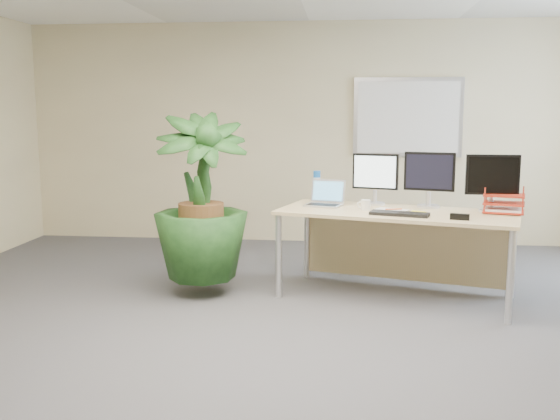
# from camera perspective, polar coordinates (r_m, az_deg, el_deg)

# --- Properties ---
(floor) EXTENTS (8.00, 8.00, 0.00)m
(floor) POSITION_cam_1_polar(r_m,az_deg,el_deg) (4.09, -0.89, -14.34)
(floor) COLOR #4C4B51
(floor) RESTS_ON ground
(back_wall) EXTENTS (7.00, 0.04, 2.70)m
(back_wall) POSITION_cam_1_polar(r_m,az_deg,el_deg) (7.75, 2.60, 6.99)
(back_wall) COLOR #C5B68B
(back_wall) RESTS_ON floor
(whiteboard) EXTENTS (1.30, 0.04, 0.95)m
(whiteboard) POSITION_cam_1_polar(r_m,az_deg,el_deg) (7.73, 11.61, 8.29)
(whiteboard) COLOR silver
(whiteboard) RESTS_ON back_wall
(desk) EXTENTS (2.16, 1.36, 0.77)m
(desk) POSITION_cam_1_polar(r_m,az_deg,el_deg) (5.61, 10.81, -1.58)
(desk) COLOR tan
(desk) RESTS_ON floor
(floor_plant) EXTENTS (1.09, 1.09, 1.50)m
(floor_plant) POSITION_cam_1_polar(r_m,az_deg,el_deg) (5.53, -7.22, -0.13)
(floor_plant) COLOR #163A15
(floor_plant) RESTS_ON floor
(monitor_left) EXTENTS (0.41, 0.19, 0.47)m
(monitor_left) POSITION_cam_1_polar(r_m,az_deg,el_deg) (5.79, 8.70, 3.13)
(monitor_left) COLOR silver
(monitor_left) RESTS_ON desk
(monitor_right) EXTENTS (0.44, 0.20, 0.49)m
(monitor_right) POSITION_cam_1_polar(r_m,az_deg,el_deg) (5.70, 13.50, 3.05)
(monitor_right) COLOR silver
(monitor_right) RESTS_ON desk
(monitor_dark) EXTENTS (0.44, 0.20, 0.49)m
(monitor_dark) POSITION_cam_1_polar(r_m,az_deg,el_deg) (5.58, 18.84, 2.67)
(monitor_dark) COLOR silver
(monitor_dark) RESTS_ON desk
(laptop) EXTENTS (0.39, 0.36, 0.23)m
(laptop) POSITION_cam_1_polar(r_m,az_deg,el_deg) (5.71, 4.17, 1.00)
(laptop) COLOR #B5B5BA
(laptop) RESTS_ON desk
(keyboard) EXTENTS (0.51, 0.29, 0.03)m
(keyboard) POSITION_cam_1_polar(r_m,az_deg,el_deg) (5.25, 10.86, -0.34)
(keyboard) COLOR black
(keyboard) RESTS_ON desk
(coffee_mug) EXTENTS (0.12, 0.08, 0.09)m
(coffee_mug) POSITION_cam_1_polar(r_m,az_deg,el_deg) (5.47, 7.80, 0.45)
(coffee_mug) COLOR silver
(coffee_mug) RESTS_ON desk
(spiral_notebook) EXTENTS (0.33, 0.30, 0.01)m
(spiral_notebook) POSITION_cam_1_polar(r_m,az_deg,el_deg) (5.46, 10.08, -0.04)
(spiral_notebook) COLOR white
(spiral_notebook) RESTS_ON desk
(orange_pen) EXTENTS (0.14, 0.04, 0.01)m
(orange_pen) POSITION_cam_1_polar(r_m,az_deg,el_deg) (5.46, 10.35, 0.08)
(orange_pen) COLOR #D45017
(orange_pen) RESTS_ON spiral_notebook
(yellow_highlighter) EXTENTS (0.12, 0.07, 0.02)m
(yellow_highlighter) POSITION_cam_1_polar(r_m,az_deg,el_deg) (5.41, 12.58, -0.17)
(yellow_highlighter) COLOR yellow
(yellow_highlighter) RESTS_ON desk
(water_bottle) EXTENTS (0.07, 0.07, 0.29)m
(water_bottle) POSITION_cam_1_polar(r_m,az_deg,el_deg) (5.98, 3.38, 2.15)
(water_bottle) COLOR silver
(water_bottle) RESTS_ON desk
(letter_tray) EXTENTS (0.38, 0.33, 0.15)m
(letter_tray) POSITION_cam_1_polar(r_m,az_deg,el_deg) (5.59, 19.77, 0.44)
(letter_tray) COLOR #B12915
(letter_tray) RESTS_ON desk
(stapler) EXTENTS (0.15, 0.08, 0.05)m
(stapler) POSITION_cam_1_polar(r_m,az_deg,el_deg) (5.14, 16.11, -0.60)
(stapler) COLOR black
(stapler) RESTS_ON desk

